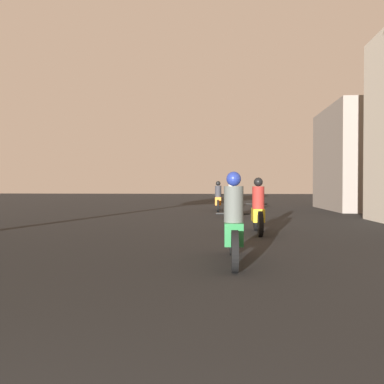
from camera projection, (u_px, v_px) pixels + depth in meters
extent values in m
cylinder|color=black|center=(232.00, 238.00, 6.93)|extent=(0.10, 0.62, 0.62)
cylinder|color=black|center=(235.00, 251.00, 5.53)|extent=(0.10, 0.62, 0.62)
cube|color=#1E6B33|center=(233.00, 233.00, 6.23)|extent=(0.30, 0.72, 0.37)
cylinder|color=black|center=(233.00, 214.00, 6.68)|extent=(0.60, 0.04, 0.04)
cylinder|color=#4C514C|center=(234.00, 204.00, 6.15)|extent=(0.32, 0.32, 0.59)
sphere|color=navy|center=(234.00, 179.00, 6.14)|extent=(0.24, 0.24, 0.24)
cylinder|color=black|center=(256.00, 219.00, 10.74)|extent=(0.10, 0.64, 0.64)
cylinder|color=black|center=(260.00, 224.00, 9.40)|extent=(0.10, 0.64, 0.64)
cube|color=gold|center=(258.00, 215.00, 10.07)|extent=(0.30, 0.77, 0.35)
cylinder|color=black|center=(256.00, 204.00, 10.50)|extent=(0.60, 0.04, 0.04)
cylinder|color=maroon|center=(258.00, 198.00, 9.98)|extent=(0.32, 0.32, 0.59)
sphere|color=black|center=(258.00, 182.00, 9.98)|extent=(0.24, 0.24, 0.24)
cylinder|color=black|center=(232.00, 209.00, 15.89)|extent=(0.10, 0.56, 0.56)
cylinder|color=black|center=(233.00, 211.00, 14.56)|extent=(0.10, 0.56, 0.56)
cube|color=black|center=(232.00, 205.00, 15.22)|extent=(0.30, 0.83, 0.40)
cylinder|color=black|center=(232.00, 198.00, 15.65)|extent=(0.60, 0.04, 0.04)
cylinder|color=silver|center=(232.00, 192.00, 15.13)|extent=(0.32, 0.32, 0.67)
sphere|color=navy|center=(233.00, 181.00, 15.12)|extent=(0.24, 0.24, 0.24)
cylinder|color=black|center=(218.00, 204.00, 19.85)|extent=(0.10, 0.59, 0.59)
cylinder|color=black|center=(218.00, 206.00, 18.41)|extent=(0.10, 0.59, 0.59)
cube|color=orange|center=(218.00, 201.00, 19.13)|extent=(0.30, 0.80, 0.41)
cylinder|color=black|center=(218.00, 195.00, 19.59)|extent=(0.60, 0.04, 0.04)
cylinder|color=#2D2D33|center=(218.00, 191.00, 19.04)|extent=(0.32, 0.32, 0.58)
sphere|color=black|center=(218.00, 183.00, 19.04)|extent=(0.24, 0.24, 0.24)
cube|color=gray|center=(375.00, 159.00, 19.90)|extent=(5.11, 5.72, 5.45)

